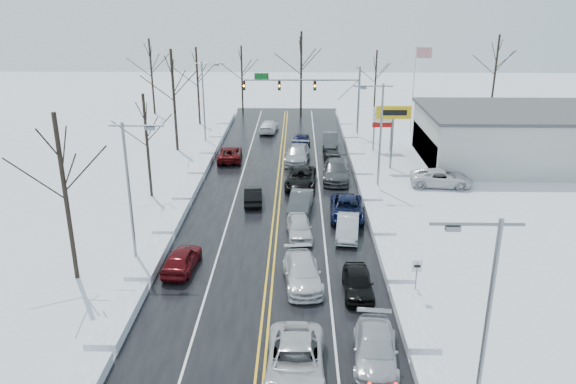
{
  "coord_description": "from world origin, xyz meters",
  "views": [
    {
      "loc": [
        1.64,
        -35.47,
        16.32
      ],
      "look_at": [
        0.95,
        2.26,
        2.5
      ],
      "focal_mm": 35.0,
      "sensor_mm": 36.0,
      "label": 1
    }
  ],
  "objects_px": {
    "dealership_building": "(527,136)",
    "oncoming_car_0": "(253,203)",
    "traffic_signal_mast": "(314,89)",
    "tires_plus_sign": "(393,117)",
    "flagpole": "(415,83)"
  },
  "relations": [
    {
      "from": "flagpole",
      "to": "oncoming_car_0",
      "type": "xyz_separation_m",
      "value": [
        -17.09,
        -23.43,
        -5.93
      ]
    },
    {
      "from": "dealership_building",
      "to": "oncoming_car_0",
      "type": "distance_m",
      "value": 28.43
    },
    {
      "from": "dealership_building",
      "to": "oncoming_car_0",
      "type": "height_order",
      "value": "dealership_building"
    },
    {
      "from": "flagpole",
      "to": "oncoming_car_0",
      "type": "distance_m",
      "value": 29.6
    },
    {
      "from": "traffic_signal_mast",
      "to": "tires_plus_sign",
      "type": "bearing_deg",
      "value": -59.54
    },
    {
      "from": "traffic_signal_mast",
      "to": "tires_plus_sign",
      "type": "height_order",
      "value": "traffic_signal_mast"
    },
    {
      "from": "tires_plus_sign",
      "to": "dealership_building",
      "type": "height_order",
      "value": "tires_plus_sign"
    },
    {
      "from": "traffic_signal_mast",
      "to": "tires_plus_sign",
      "type": "xyz_separation_m",
      "value": [
        7.05,
        -12.0,
        -0.49
      ]
    },
    {
      "from": "traffic_signal_mast",
      "to": "oncoming_car_0",
      "type": "bearing_deg",
      "value": -104.07
    },
    {
      "from": "tires_plus_sign",
      "to": "oncoming_car_0",
      "type": "relative_size",
      "value": 1.49
    },
    {
      "from": "traffic_signal_mast",
      "to": "oncoming_car_0",
      "type": "height_order",
      "value": "traffic_signal_mast"
    },
    {
      "from": "oncoming_car_0",
      "to": "traffic_signal_mast",
      "type": "bearing_deg",
      "value": -108.11
    },
    {
      "from": "oncoming_car_0",
      "to": "flagpole",
      "type": "bearing_deg",
      "value": -130.15
    },
    {
      "from": "flagpole",
      "to": "dealership_building",
      "type": "relative_size",
      "value": 0.49
    },
    {
      "from": "traffic_signal_mast",
      "to": "tires_plus_sign",
      "type": "relative_size",
      "value": 2.21
    }
  ]
}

